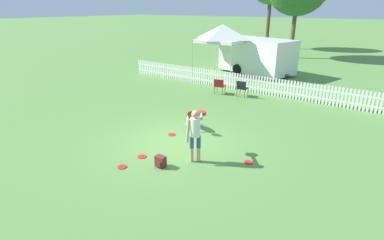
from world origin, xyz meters
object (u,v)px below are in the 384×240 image
Objects in this scene: backpack_on_grass at (160,162)px; folding_chair_center at (219,85)px; canopy_tent_main at (223,33)px; frisbee_near_dog at (122,167)px; folding_chair_blue_left at (242,87)px; equipment_trailer at (257,55)px; leaping_dog at (190,115)px; frisbee_near_handler at (142,156)px; frisbee_midfield at (172,134)px; frisbee_far_scatter at (248,162)px; handler_person at (196,129)px.

backpack_on_grass is 0.40× the size of folding_chair_center.
frisbee_near_dog is at bearing -72.37° from canopy_tent_main.
equipment_trailer is at bearing -77.35° from folding_chair_blue_left.
frisbee_near_dog is 0.33× the size of folding_chair_center.
leaping_dog reaches higher than frisbee_near_handler.
folding_chair_blue_left is at bearing 178.53° from folding_chair_center.
frisbee_midfield and frisbee_far_scatter have the same top height.
canopy_tent_main reaches higher than frisbee_midfield.
backpack_on_grass reaches higher than frisbee_midfield.
folding_chair_blue_left reaches higher than frisbee_near_dog.
leaping_dog is at bearing 91.35° from frisbee_near_dog.
leaping_dog is at bearing 89.45° from folding_chair_blue_left.
leaping_dog is 4.89m from folding_chair_blue_left.
frisbee_midfield is (-0.31, 1.80, 0.00)m from frisbee_near_handler.
equipment_trailer is (-3.02, 13.18, 1.05)m from backpack_on_grass.
backpack_on_grass is at bearing -139.40° from frisbee_far_scatter.
handler_person is 6.03× the size of frisbee_near_handler.
leaping_dog is 3.25× the size of backpack_on_grass.
equipment_trailer reaches higher than handler_person.
handler_person is 7.21m from folding_chair_center.
frisbee_far_scatter is at bearing -5.11° from frisbee_midfield.
frisbee_near_handler is 1.00× the size of frisbee_far_scatter.
frisbee_near_handler is 7.53m from folding_chair_blue_left.
folding_chair_center is at bearing 76.04° from handler_person.
frisbee_midfield is (-1.74, 1.05, -0.97)m from handler_person.
folding_chair_center is (-1.58, 8.06, 0.46)m from frisbee_near_dog.
handler_person is 2.25m from frisbee_midfield.
frisbee_midfield is at bearing 174.89° from frisbee_far_scatter.
handler_person is 1.34m from backpack_on_grass.
folding_chair_blue_left is at bearing -49.32° from canopy_tent_main.
frisbee_midfield is at bearing 96.44° from frisbee_near_dog.
folding_chair_center is (-1.50, 4.65, -0.05)m from leaping_dog.
folding_chair_blue_left is at bearing -124.83° from leaping_dog.
folding_chair_blue_left is 1.18m from folding_chair_center.
handler_person is 2.46m from leaping_dog.
leaping_dog reaches higher than folding_chair_center.
canopy_tent_main is at bearing 107.63° from frisbee_near_dog.
frisbee_far_scatter is at bearing -8.82° from handler_person.
backpack_on_grass is (-1.92, -1.65, 0.15)m from frisbee_far_scatter.
frisbee_near_dog is at bearing -140.36° from frisbee_far_scatter.
leaping_dog is at bearing 75.64° from frisbee_midfield.
frisbee_near_handler is 1.83m from frisbee_midfield.
folding_chair_center is at bearing 101.13° from frisbee_near_dog.
handler_person is at bearing 55.96° from backpack_on_grass.
frisbee_far_scatter is 0.05× the size of equipment_trailer.
canopy_tent_main is at bearing 77.51° from handler_person.
backpack_on_grass is at bearing -162.97° from handler_person.
handler_person is 12.83m from equipment_trailer.
frisbee_near_handler is at bearing 88.78° from folding_chair_blue_left.
frisbee_near_handler is 3.16m from frisbee_far_scatter.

